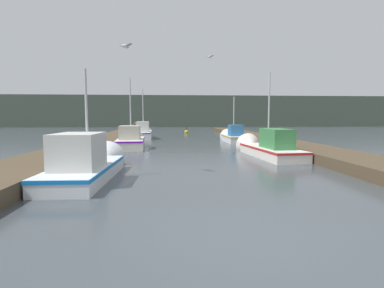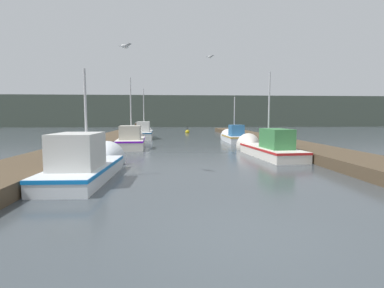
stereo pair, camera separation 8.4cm
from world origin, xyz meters
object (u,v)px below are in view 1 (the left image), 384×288
(fishing_boat_4, at_px, (143,133))
(channel_buoy, at_px, (186,132))
(mooring_piling_2, at_px, (132,131))
(seagull_lead, at_px, (210,57))
(fishing_boat_2, at_px, (131,140))
(mooring_piling_1, at_px, (136,129))
(fishing_boat_3, at_px, (233,137))
(seagull_1, at_px, (126,46))
(fishing_boat_0, at_px, (89,163))
(mooring_piling_0, at_px, (52,164))
(fishing_boat_1, at_px, (266,147))
(mooring_piling_3, at_px, (136,129))

(fishing_boat_4, bearing_deg, channel_buoy, 58.44)
(mooring_piling_2, xyz_separation_m, seagull_lead, (5.93, -12.66, 4.76))
(fishing_boat_2, bearing_deg, mooring_piling_1, 91.33)
(fishing_boat_3, bearing_deg, fishing_boat_2, -153.91)
(fishing_boat_3, relative_size, channel_buoy, 4.53)
(channel_buoy, relative_size, seagull_1, 2.10)
(fishing_boat_0, bearing_deg, mooring_piling_0, -164.99)
(seagull_1, bearing_deg, fishing_boat_1, -98.76)
(mooring_piling_1, bearing_deg, fishing_boat_4, -76.47)
(fishing_boat_0, relative_size, mooring_piling_0, 5.69)
(fishing_boat_0, relative_size, channel_buoy, 5.43)
(fishing_boat_1, distance_m, fishing_boat_2, 8.79)
(fishing_boat_0, relative_size, fishing_boat_4, 0.92)
(fishing_boat_0, bearing_deg, mooring_piling_1, 94.00)
(fishing_boat_1, relative_size, mooring_piling_1, 4.44)
(mooring_piling_2, relative_size, channel_buoy, 1.15)
(fishing_boat_4, xyz_separation_m, seagull_1, (0.99, -17.61, 3.79))
(mooring_piling_3, height_order, seagull_1, seagull_1)
(mooring_piling_1, bearing_deg, fishing_boat_2, -85.12)
(fishing_boat_1, bearing_deg, fishing_boat_4, 115.11)
(mooring_piling_0, bearing_deg, fishing_boat_3, 57.38)
(channel_buoy, height_order, seagull_1, seagull_1)
(fishing_boat_3, relative_size, fishing_boat_4, 0.76)
(fishing_boat_3, height_order, mooring_piling_3, fishing_boat_3)
(mooring_piling_3, height_order, channel_buoy, mooring_piling_3)
(fishing_boat_0, height_order, seagull_lead, seagull_lead)
(fishing_boat_0, relative_size, mooring_piling_2, 4.71)
(mooring_piling_1, distance_m, channel_buoy, 6.33)
(mooring_piling_1, xyz_separation_m, channel_buoy, (5.64, 2.83, -0.53))
(seagull_1, bearing_deg, mooring_piling_0, 55.90)
(fishing_boat_4, distance_m, mooring_piling_3, 5.78)
(fishing_boat_1, relative_size, mooring_piling_2, 5.14)
(fishing_boat_1, distance_m, mooring_piling_0, 10.13)
(fishing_boat_1, bearing_deg, mooring_piling_3, 110.55)
(fishing_boat_2, xyz_separation_m, mooring_piling_1, (-1.13, 13.23, 0.21))
(fishing_boat_2, xyz_separation_m, channel_buoy, (4.51, 16.06, -0.32))
(fishing_boat_1, relative_size, fishing_boat_2, 1.12)
(fishing_boat_1, relative_size, channel_buoy, 5.93)
(fishing_boat_1, xyz_separation_m, fishing_boat_2, (-7.43, 4.70, 0.05))
(fishing_boat_1, xyz_separation_m, mooring_piling_0, (-8.69, -5.20, 0.06))
(mooring_piling_0, xyz_separation_m, seagull_1, (2.33, 0.47, 3.81))
(mooring_piling_0, relative_size, mooring_piling_1, 0.71)
(seagull_1, bearing_deg, seagull_lead, -73.60)
(fishing_boat_4, relative_size, seagull_1, 12.46)
(fishing_boat_1, xyz_separation_m, seagull_lead, (-2.66, 2.18, 4.93))
(fishing_boat_4, bearing_deg, fishing_boat_0, -93.07)
(fishing_boat_3, distance_m, channel_buoy, 12.60)
(fishing_boat_1, distance_m, mooring_piling_3, 20.43)
(mooring_piling_2, height_order, seagull_lead, seagull_lead)
(fishing_boat_4, relative_size, channel_buoy, 5.93)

